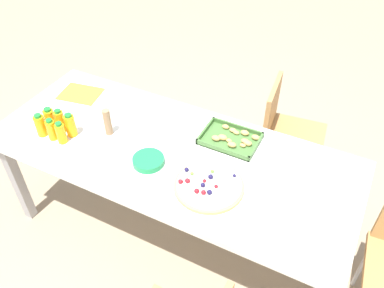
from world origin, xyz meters
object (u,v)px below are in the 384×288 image
chair_far_right (286,129)px  juice_bottle_0 (41,125)px  juice_bottle_3 (50,119)px  napkin_stack (284,153)px  juice_bottle_5 (70,125)px  cardboard_tube (108,122)px  juice_bottle_4 (60,121)px  fruit_pizza (209,186)px  juice_bottle_1 (52,130)px  party_table (171,159)px  plate_stack (148,161)px  snack_tray (232,139)px  paper_folder (80,94)px  juice_bottle_2 (61,133)px

chair_far_right → juice_bottle_0: bearing=-56.8°
juice_bottle_3 → napkin_stack: size_ratio=0.92×
napkin_stack → juice_bottle_0: bearing=-159.8°
juice_bottle_5 → cardboard_tube: size_ratio=0.88×
juice_bottle_4 → fruit_pizza: size_ratio=0.42×
fruit_pizza → juice_bottle_5: bearing=179.3°
juice_bottle_1 → party_table: bearing=18.5°
napkin_stack → cardboard_tube: size_ratio=0.88×
juice_bottle_5 → juice_bottle_3: bearing=-179.3°
fruit_pizza → plate_stack: 0.36m
napkin_stack → snack_tray: bearing=-174.5°
party_table → plate_stack: plate_stack is taller
juice_bottle_3 → fruit_pizza: (1.04, -0.01, -0.05)m
party_table → snack_tray: 0.37m
party_table → juice_bottle_0: bearing=-163.3°
snack_tray → paper_folder: (-1.07, -0.03, -0.01)m
snack_tray → napkin_stack: size_ratio=2.18×
party_table → plate_stack: size_ratio=12.14×
party_table → juice_bottle_5: 0.61m
napkin_stack → juice_bottle_3: bearing=-162.7°
juice_bottle_5 → cardboard_tube: bearing=30.0°
juice_bottle_3 → juice_bottle_0: bearing=-91.5°
chair_far_right → fruit_pizza: chair_far_right is taller
fruit_pizza → cardboard_tube: cardboard_tube is taller
juice_bottle_0 → fruit_pizza: bearing=3.6°
juice_bottle_5 → napkin_stack: 1.22m
juice_bottle_3 → napkin_stack: (1.31, 0.41, -0.06)m
juice_bottle_3 → fruit_pizza: bearing=-0.5°
party_table → juice_bottle_0: size_ratio=14.48×
juice_bottle_2 → napkin_stack: juice_bottle_2 is taller
juice_bottle_0 → plate_stack: juice_bottle_0 is taller
plate_stack → juice_bottle_2: bearing=-171.9°
juice_bottle_5 → cardboard_tube: cardboard_tube is taller
juice_bottle_3 → cardboard_tube: 0.36m
juice_bottle_3 → juice_bottle_5: juice_bottle_5 is taller
juice_bottle_0 → plate_stack: (0.68, 0.08, -0.05)m
juice_bottle_1 → plate_stack: 0.60m
juice_bottle_4 → paper_folder: juice_bottle_4 is taller
juice_bottle_0 → chair_far_right: bearing=39.7°
fruit_pizza → juice_bottle_2: bearing=-175.9°
party_table → paper_folder: size_ratio=8.04×
party_table → juice_bottle_2: 0.64m
plate_stack → paper_folder: bearing=154.9°
party_table → snack_tray: snack_tray is taller
juice_bottle_0 → snack_tray: size_ratio=0.44×
juice_bottle_3 → paper_folder: size_ratio=0.53×
plate_stack → napkin_stack: bearing=32.6°
snack_tray → cardboard_tube: size_ratio=1.93×
juice_bottle_5 → snack_tray: (0.85, 0.38, -0.06)m
juice_bottle_2 → plate_stack: juice_bottle_2 is taller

